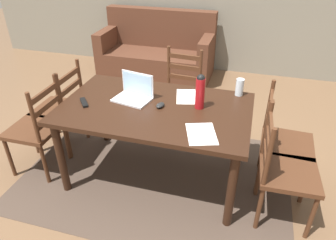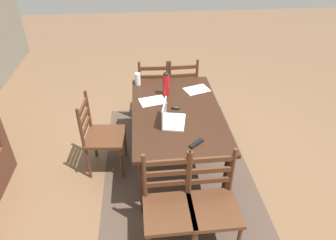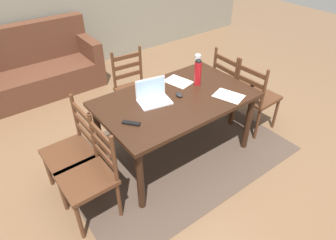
# 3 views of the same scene
# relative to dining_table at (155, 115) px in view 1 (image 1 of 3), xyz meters

# --- Properties ---
(ground_plane) EXTENTS (14.00, 14.00, 0.00)m
(ground_plane) POSITION_rel_dining_table_xyz_m (0.00, 0.00, -0.67)
(ground_plane) COLOR brown
(area_rug) EXTENTS (2.52, 1.74, 0.01)m
(area_rug) POSITION_rel_dining_table_xyz_m (0.00, 0.00, -0.67)
(area_rug) COLOR #47382D
(area_rug) RESTS_ON ground
(dining_table) EXTENTS (1.63, 0.99, 0.76)m
(dining_table) POSITION_rel_dining_table_xyz_m (0.00, 0.00, 0.00)
(dining_table) COLOR black
(dining_table) RESTS_ON ground
(chair_far_head) EXTENTS (0.48, 0.48, 0.95)m
(chair_far_head) POSITION_rel_dining_table_xyz_m (0.00, 0.87, -0.21)
(chair_far_head) COLOR #4C2B19
(chair_far_head) RESTS_ON ground
(chair_right_far) EXTENTS (0.46, 0.46, 0.95)m
(chair_right_far) POSITION_rel_dining_table_xyz_m (1.10, 0.20, -0.21)
(chair_right_far) COLOR #4C2B19
(chair_right_far) RESTS_ON ground
(chair_left_far) EXTENTS (0.45, 0.45, 0.95)m
(chair_left_far) POSITION_rel_dining_table_xyz_m (-1.10, 0.20, -0.21)
(chair_left_far) COLOR #4C2B19
(chair_left_far) RESTS_ON ground
(chair_right_near) EXTENTS (0.45, 0.45, 0.95)m
(chair_right_near) POSITION_rel_dining_table_xyz_m (1.10, -0.20, -0.21)
(chair_right_near) COLOR #4C2B19
(chair_right_near) RESTS_ON ground
(chair_left_near) EXTENTS (0.45, 0.45, 0.95)m
(chair_left_near) POSITION_rel_dining_table_xyz_m (-1.10, -0.20, -0.21)
(chair_left_near) COLOR #4C2B19
(chair_left_near) RESTS_ON ground
(couch) EXTENTS (1.80, 0.80, 1.00)m
(couch) POSITION_rel_dining_table_xyz_m (-0.76, 2.45, -0.32)
(couch) COLOR #512D1E
(couch) RESTS_ON ground
(laptop) EXTENTS (0.36, 0.28, 0.23)m
(laptop) POSITION_rel_dining_table_xyz_m (-0.22, 0.10, 0.15)
(laptop) COLOR silver
(laptop) RESTS_ON dining_table
(water_bottle) EXTENTS (0.08, 0.08, 0.30)m
(water_bottle) POSITION_rel_dining_table_xyz_m (0.37, 0.09, 0.25)
(water_bottle) COLOR #A81419
(water_bottle) RESTS_ON dining_table
(drinking_glass) EXTENTS (0.07, 0.07, 0.16)m
(drinking_glass) POSITION_rel_dining_table_xyz_m (0.67, 0.42, 0.17)
(drinking_glass) COLOR silver
(drinking_glass) RESTS_ON dining_table
(computer_mouse) EXTENTS (0.08, 0.11, 0.03)m
(computer_mouse) POSITION_rel_dining_table_xyz_m (0.05, 0.01, 0.10)
(computer_mouse) COLOR black
(computer_mouse) RESTS_ON dining_table
(tv_remote) EXTENTS (0.14, 0.16, 0.02)m
(tv_remote) POSITION_rel_dining_table_xyz_m (-0.61, -0.12, 0.10)
(tv_remote) COLOR black
(tv_remote) RESTS_ON dining_table
(paper_stack_left) EXTENTS (0.27, 0.34, 0.00)m
(paper_stack_left) POSITION_rel_dining_table_xyz_m (0.23, 0.26, 0.09)
(paper_stack_left) COLOR white
(paper_stack_left) RESTS_ON dining_table
(paper_stack_right) EXTENTS (0.29, 0.35, 0.00)m
(paper_stack_right) POSITION_rel_dining_table_xyz_m (0.46, -0.31, 0.09)
(paper_stack_right) COLOR white
(paper_stack_right) RESTS_ON dining_table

